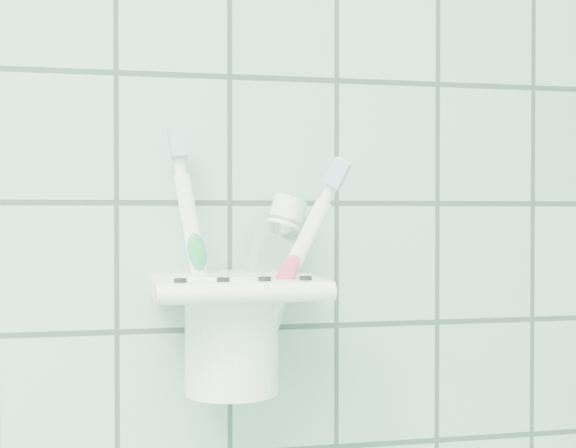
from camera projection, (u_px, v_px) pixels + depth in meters
The scene contains 6 objects.
holder_bracket at pixel (237, 289), 0.63m from camera, with size 0.13×0.11×0.04m.
cup at pixel (232, 328), 0.63m from camera, with size 0.08×0.08×0.09m.
toothbrush_pink at pixel (220, 252), 0.62m from camera, with size 0.04×0.05×0.21m.
toothbrush_blue at pixel (234, 264), 0.64m from camera, with size 0.07×0.06×0.18m.
toothbrush_orange at pixel (234, 259), 0.62m from camera, with size 0.08×0.04×0.19m.
toothpaste_tube at pixel (238, 269), 0.64m from camera, with size 0.08×0.05×0.17m.
Camera 1 is at (0.56, 0.53, 1.35)m, focal length 50.00 mm.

